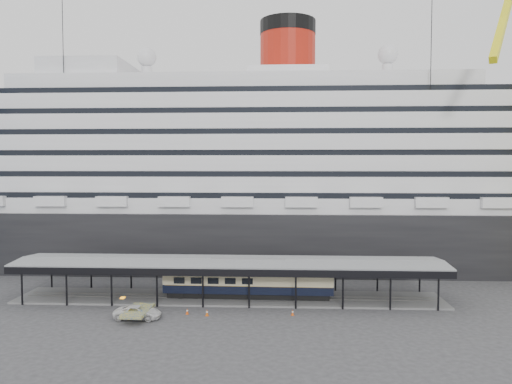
% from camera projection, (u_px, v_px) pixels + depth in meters
% --- Properties ---
extents(ground, '(200.00, 200.00, 0.00)m').
position_uv_depth(ground, '(225.00, 310.00, 61.13)').
color(ground, '#343436').
rests_on(ground, ground).
extents(cruise_ship, '(130.00, 30.00, 43.90)m').
position_uv_depth(cruise_ship, '(244.00, 162.00, 92.08)').
color(cruise_ship, black).
rests_on(cruise_ship, ground).
extents(platform_canopy, '(56.00, 9.18, 5.30)m').
position_uv_depth(platform_canopy, '(229.00, 281.00, 65.99)').
color(platform_canopy, slate).
rests_on(platform_canopy, ground).
extents(port_truck, '(5.45, 2.62, 1.50)m').
position_uv_depth(port_truck, '(138.00, 312.00, 57.43)').
color(port_truck, silver).
rests_on(port_truck, ground).
extents(pullman_carriage, '(22.31, 3.32, 21.86)m').
position_uv_depth(pullman_carriage, '(248.00, 279.00, 65.85)').
color(pullman_carriage, black).
rests_on(pullman_carriage, ground).
extents(traffic_cone_left, '(0.47, 0.47, 0.76)m').
position_uv_depth(traffic_cone_left, '(207.00, 313.00, 58.59)').
color(traffic_cone_left, '#D3560B').
rests_on(traffic_cone_left, ground).
extents(traffic_cone_mid, '(0.44, 0.44, 0.72)m').
position_uv_depth(traffic_cone_mid, '(187.00, 311.00, 59.24)').
color(traffic_cone_mid, '#DD4C0C').
rests_on(traffic_cone_mid, ground).
extents(traffic_cone_right, '(0.45, 0.45, 0.69)m').
position_uv_depth(traffic_cone_right, '(293.00, 312.00, 58.80)').
color(traffic_cone_right, '#D74D0B').
rests_on(traffic_cone_right, ground).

